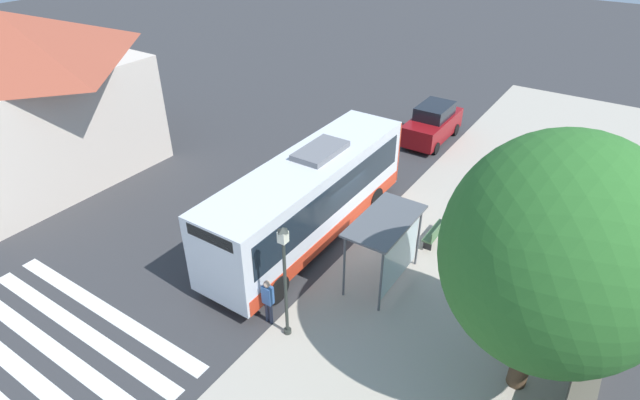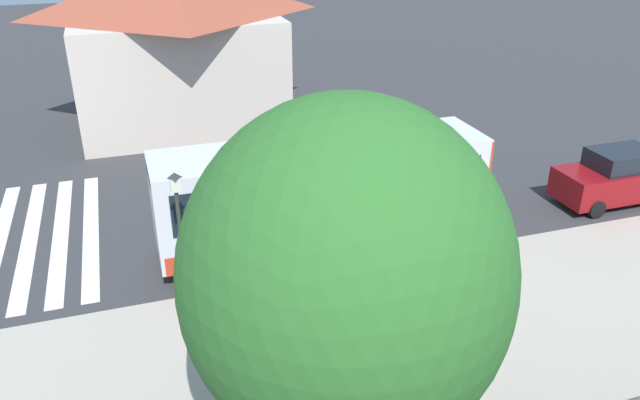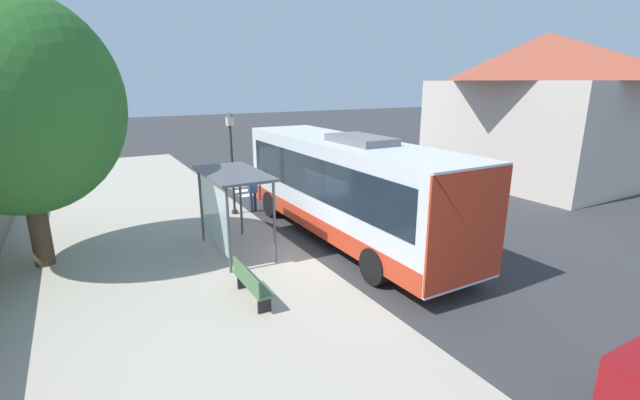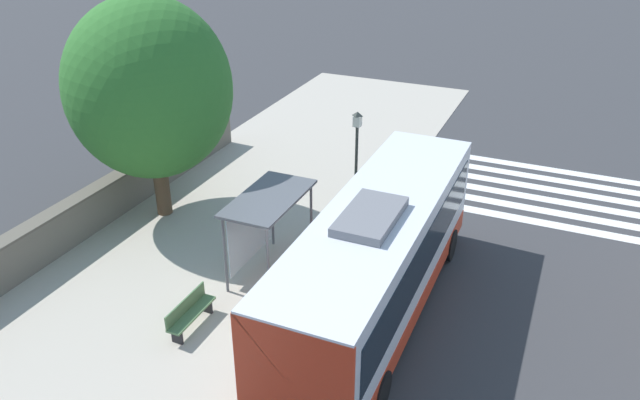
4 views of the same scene
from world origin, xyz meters
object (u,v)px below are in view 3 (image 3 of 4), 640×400
object	(u,v)px
bus	(346,186)
shade_tree	(17,105)
bus_shelter	(229,187)
pedestrian	(253,188)
street_lamp_near	(232,155)
bench	(251,283)

from	to	relation	value
bus	shade_tree	world-z (taller)	shade_tree
bus_shelter	pedestrian	world-z (taller)	bus_shelter
street_lamp_near	pedestrian	bearing A→B (deg)	-5.56
bus	bus_shelter	world-z (taller)	bus
pedestrian	street_lamp_near	xyz separation A→B (m)	(-0.77, 0.08, 1.41)
bus	pedestrian	bearing A→B (deg)	108.96
street_lamp_near	shade_tree	world-z (taller)	shade_tree
bus	pedestrian	size ratio (longest dim) A/B	6.11
bus_shelter	pedestrian	xyz separation A→B (m)	(2.16, 3.79, -1.11)
street_lamp_near	bus	bearing A→B (deg)	-63.18
bench	shade_tree	xyz separation A→B (m)	(-4.46, 4.99, 4.08)
pedestrian	bus_shelter	bearing A→B (deg)	-119.68
bench	street_lamp_near	bearing A→B (deg)	74.40
bus_shelter	bench	world-z (taller)	bus_shelter
pedestrian	street_lamp_near	world-z (taller)	street_lamp_near
pedestrian	bench	bearing A→B (deg)	-111.46
pedestrian	bench	size ratio (longest dim) A/B	0.97
pedestrian	street_lamp_near	distance (m)	1.61
bus_shelter	street_lamp_near	distance (m)	4.11
bench	bus	bearing A→B (deg)	29.50
pedestrian	street_lamp_near	bearing A→B (deg)	174.44
street_lamp_near	bench	bearing A→B (deg)	-105.60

